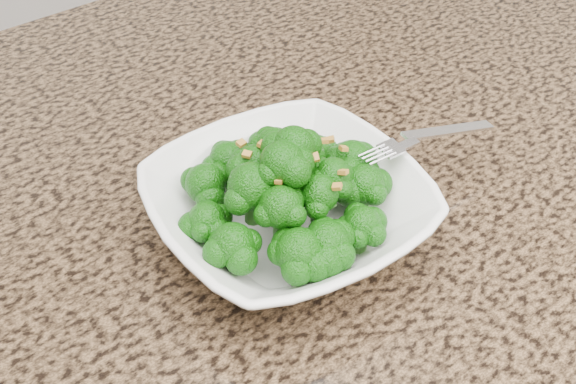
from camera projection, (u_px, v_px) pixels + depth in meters
granite_counter at (163, 305)px, 0.62m from camera, size 1.64×1.04×0.03m
bowl at (288, 210)px, 0.64m from camera, size 0.26×0.26×0.06m
broccoli_pile at (288, 152)px, 0.60m from camera, size 0.21×0.21×0.07m
garlic_topping at (288, 113)px, 0.57m from camera, size 0.13×0.13×0.01m
fork at (410, 143)px, 0.66m from camera, size 0.18×0.06×0.01m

